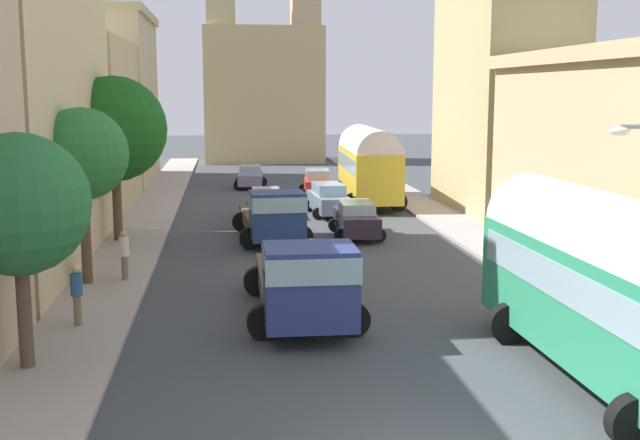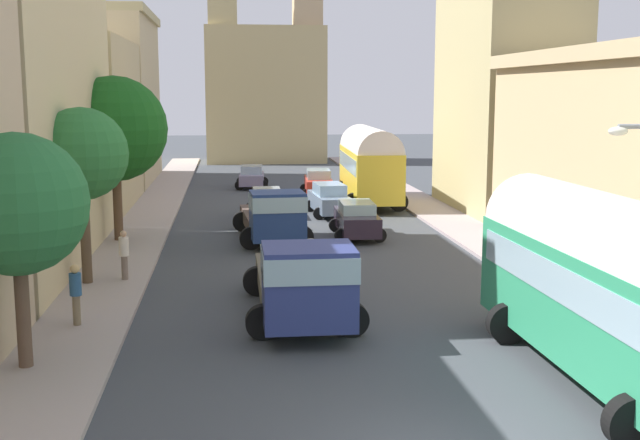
% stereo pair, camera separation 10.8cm
% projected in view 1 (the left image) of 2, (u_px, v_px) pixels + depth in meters
% --- Properties ---
extents(ground_plane, '(154.00, 154.00, 0.00)m').
position_uv_depth(ground_plane, '(295.00, 217.00, 40.00)').
color(ground_plane, '#3D4247').
extents(sidewalk_left, '(2.50, 70.00, 0.14)m').
position_uv_depth(sidewalk_left, '(148.00, 219.00, 39.16)').
color(sidewalk_left, '#A3968F').
rests_on(sidewalk_left, ground).
extents(sidewalk_right, '(2.50, 70.00, 0.14)m').
position_uv_depth(sidewalk_right, '(436.00, 213.00, 40.83)').
color(sidewalk_right, '#A19294').
rests_on(sidewalk_right, ground).
extents(building_left_1, '(4.64, 14.84, 14.35)m').
position_uv_depth(building_left_1, '(15.00, 63.00, 27.63)').
color(building_left_1, '#CAB889').
rests_on(building_left_1, ground).
extents(building_left_2, '(4.47, 11.76, 8.93)m').
position_uv_depth(building_left_2, '(85.00, 125.00, 41.98)').
color(building_left_2, tan).
rests_on(building_left_2, ground).
extents(building_left_3, '(4.91, 12.83, 11.57)m').
position_uv_depth(building_left_3, '(117.00, 98.00, 54.53)').
color(building_left_3, tan).
rests_on(building_left_3, ground).
extents(building_right_1, '(5.90, 14.17, 7.76)m').
position_uv_depth(building_right_1, '(628.00, 156.00, 29.10)').
color(building_right_1, tan).
rests_on(building_right_1, ground).
extents(building_right_2, '(4.96, 9.94, 12.16)m').
position_uv_depth(building_right_2, '(504.00, 94.00, 41.35)').
color(building_right_2, tan).
rests_on(building_right_2, ground).
extents(distant_church, '(10.42, 6.58, 18.73)m').
position_uv_depth(distant_church, '(263.00, 86.00, 70.70)').
color(distant_church, tan).
rests_on(distant_church, ground).
extents(parked_bus_0, '(3.31, 9.88, 4.08)m').
position_uv_depth(parked_bus_0, '(614.00, 281.00, 16.83)').
color(parked_bus_0, '#2F9667').
rests_on(parked_bus_0, ground).
extents(parked_bus_1, '(3.55, 9.03, 4.28)m').
position_uv_depth(parked_bus_1, '(369.00, 162.00, 44.29)').
color(parked_bus_1, gold).
rests_on(parked_bus_1, ground).
extents(cargo_truck_0, '(3.19, 7.47, 2.45)m').
position_uv_depth(cargo_truck_0, '(304.00, 279.00, 21.43)').
color(cargo_truck_0, navy).
rests_on(cargo_truck_0, ground).
extents(cargo_truck_1, '(3.24, 7.20, 2.34)m').
position_uv_depth(cargo_truck_1, '(273.00, 215.00, 33.03)').
color(cargo_truck_1, navy).
rests_on(cargo_truck_1, ground).
extents(car_0, '(2.15, 3.96, 1.46)m').
position_uv_depth(car_0, '(266.00, 203.00, 39.81)').
color(car_0, gray).
rests_on(car_0, ground).
extents(car_1, '(2.26, 3.69, 1.47)m').
position_uv_depth(car_1, '(250.00, 177.00, 52.06)').
color(car_1, gray).
rests_on(car_1, ground).
extents(car_2, '(2.28, 4.36, 1.54)m').
position_uv_depth(car_2, '(356.00, 219.00, 34.50)').
color(car_2, '#2C212F').
rests_on(car_2, ground).
extents(car_3, '(2.34, 4.45, 1.62)m').
position_uv_depth(car_3, '(329.00, 199.00, 40.58)').
color(car_3, slate).
rests_on(car_3, ground).
extents(car_4, '(2.30, 4.37, 1.63)m').
position_uv_depth(car_4, '(317.00, 183.00, 47.88)').
color(car_4, '#B62E22').
rests_on(car_4, ground).
extents(pedestrian_0, '(0.41, 0.41, 1.77)m').
position_uv_depth(pedestrian_0, '(77.00, 292.00, 20.91)').
color(pedestrian_0, '#7C6A4F').
rests_on(pedestrian_0, ground).
extents(pedestrian_1, '(0.45, 0.45, 1.77)m').
position_uv_depth(pedestrian_1, '(124.00, 253.00, 26.01)').
color(pedestrian_1, '#746559').
rests_on(pedestrian_1, ground).
extents(roadside_tree_0, '(3.13, 3.13, 5.39)m').
position_uv_depth(roadside_tree_0, '(18.00, 205.00, 17.31)').
color(roadside_tree_0, brown).
rests_on(roadside_tree_0, ground).
extents(roadside_tree_1, '(2.93, 2.93, 5.76)m').
position_uv_depth(roadside_tree_1, '(82.00, 155.00, 25.07)').
color(roadside_tree_1, brown).
rests_on(roadside_tree_1, ground).
extents(roadside_tree_2, '(4.29, 4.29, 6.88)m').
position_uv_depth(roadside_tree_2, '(114.00, 129.00, 32.42)').
color(roadside_tree_2, brown).
rests_on(roadside_tree_2, ground).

